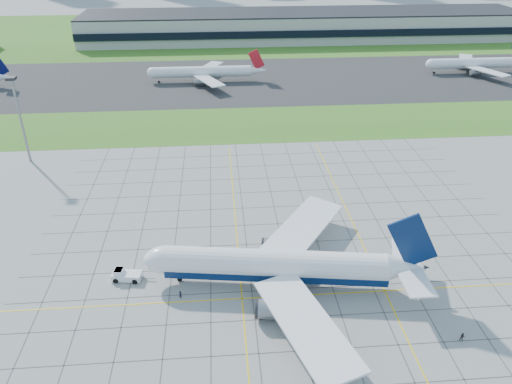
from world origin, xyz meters
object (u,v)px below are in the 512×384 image
at_px(crew_near, 180,295).
at_px(distant_jet_1, 203,72).
at_px(light_mast, 18,110).
at_px(crew_far, 462,337).
at_px(distant_jet_2, 472,63).
at_px(airliner, 278,265).
at_px(pushback_tug, 125,275).

xyz_separation_m(crew_near, distant_jet_1, (2.86, 144.78, 3.63)).
height_order(light_mast, crew_near, light_mast).
relative_size(crew_far, distant_jet_2, 0.04).
distance_m(crew_far, distant_jet_2, 182.72).
bearing_deg(distant_jet_1, airliner, -83.57).
distance_m(crew_near, crew_far, 51.25).
xyz_separation_m(light_mast, crew_far, (97.24, -80.94, -15.32)).
bearing_deg(distant_jet_2, distant_jet_1, -177.83).
xyz_separation_m(airliner, distant_jet_2, (109.35, 147.20, -0.36)).
bearing_deg(crew_near, crew_far, -65.70).
relative_size(light_mast, pushback_tug, 2.96).
height_order(airliner, distant_jet_1, airliner).
bearing_deg(airliner, crew_near, -164.62).
relative_size(light_mast, crew_near, 14.91).
xyz_separation_m(airliner, distant_jet_1, (-16.06, 142.45, -0.36)).
distance_m(crew_near, distant_jet_1, 144.86).
xyz_separation_m(light_mast, crew_near, (48.25, -65.89, -15.32)).
relative_size(pushback_tug, crew_far, 5.03).
bearing_deg(distant_jet_1, pushback_tug, -95.87).
height_order(airliner, distant_jet_2, airliner).
distance_m(light_mast, airliner, 93.16).
distance_m(pushback_tug, distant_jet_2, 199.80).
bearing_deg(distant_jet_1, distant_jet_2, 2.17).
bearing_deg(pushback_tug, airliner, 0.24).
distance_m(light_mast, pushback_tug, 71.41).
distance_m(airliner, crew_near, 19.48).
height_order(pushback_tug, distant_jet_2, distant_jet_2).
xyz_separation_m(airliner, crew_near, (-18.92, -2.33, -3.99)).
relative_size(airliner, pushback_tug, 6.54).
bearing_deg(crew_far, crew_near, -178.89).
height_order(light_mast, airliner, light_mast).
xyz_separation_m(crew_near, crew_far, (48.99, -15.06, 0.00)).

